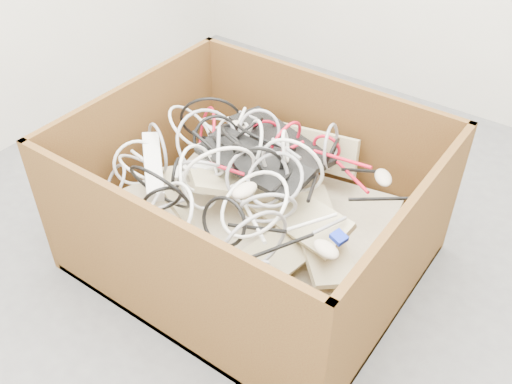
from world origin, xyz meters
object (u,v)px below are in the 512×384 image
Objects in this scene: power_strip_left at (216,165)px; power_strip_right at (153,166)px; vga_plug at (339,237)px; cardboard_box at (249,226)px.

power_strip_left reaches higher than power_strip_right.
power_strip_left is at bearing -171.53° from vga_plug.
power_strip_left is (-0.16, 0.01, 0.20)m from cardboard_box.
vga_plug is at bearing 48.43° from power_strip_right.
power_strip_right is (-0.17, -0.14, 0.01)m from power_strip_left.
cardboard_box reaches higher than power_strip_left.
power_strip_right is 6.70× the size of vga_plug.
power_strip_left is at bearing 82.33° from power_strip_right.
power_strip_left is 0.22m from power_strip_right.
cardboard_box is 3.74× the size of power_strip_right.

